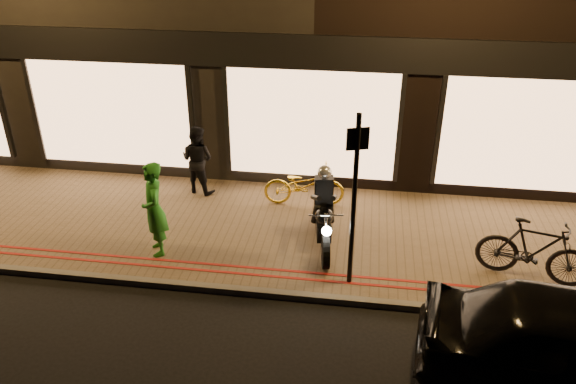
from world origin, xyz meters
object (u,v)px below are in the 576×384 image
object	(u,v)px
bicycle_gold	(304,185)
sign_post	(354,194)
motorcycle	(324,217)
person_green	(154,209)

from	to	relation	value
bicycle_gold	sign_post	bearing A→B (deg)	-162.86
motorcycle	person_green	bearing A→B (deg)	-176.19
sign_post	person_green	world-z (taller)	sign_post
bicycle_gold	person_green	size ratio (longest dim) A/B	0.95
bicycle_gold	person_green	xyz separation A→B (m)	(-2.42, -2.20, 0.44)
motorcycle	sign_post	distance (m)	1.60
motorcycle	person_green	distance (m)	3.05
sign_post	bicycle_gold	distance (m)	3.10
motorcycle	bicycle_gold	bearing A→B (deg)	100.87
sign_post	bicycle_gold	size ratio (longest dim) A/B	1.78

